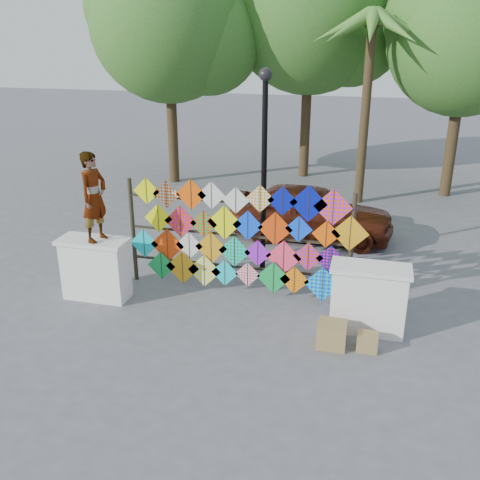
% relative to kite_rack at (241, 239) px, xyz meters
% --- Properties ---
extents(ground, '(80.00, 80.00, 0.00)m').
position_rel_kite_rack_xyz_m(ground, '(-0.10, -0.72, -1.21)').
color(ground, slate).
rests_on(ground, ground).
extents(parapet_left, '(1.40, 0.65, 1.28)m').
position_rel_kite_rack_xyz_m(parapet_left, '(-2.80, -0.92, -0.56)').
color(parapet_left, white).
rests_on(parapet_left, ground).
extents(parapet_right, '(1.40, 0.65, 1.28)m').
position_rel_kite_rack_xyz_m(parapet_right, '(2.60, -0.92, -0.56)').
color(parapet_right, white).
rests_on(parapet_right, ground).
extents(kite_rack, '(4.97, 0.24, 2.42)m').
position_rel_kite_rack_xyz_m(kite_rack, '(0.00, 0.00, 0.00)').
color(kite_rack, '#2B2418').
rests_on(kite_rack, ground).
extents(tree_west, '(5.85, 5.20, 8.01)m').
position_rel_kite_rack_xyz_m(tree_west, '(-4.50, 8.31, 4.17)').
color(tree_west, '#48371F').
rests_on(tree_west, ground).
extents(tree_mid, '(6.30, 5.60, 8.61)m').
position_rel_kite_rack_xyz_m(tree_mid, '(0.01, 10.31, 4.56)').
color(tree_mid, '#48371F').
rests_on(tree_mid, ground).
extents(tree_east, '(5.40, 4.80, 7.42)m').
position_rel_kite_rack_xyz_m(tree_east, '(4.99, 8.81, 3.77)').
color(tree_east, '#48371F').
rests_on(tree_east, ground).
extents(palm_tree, '(3.62, 3.62, 5.83)m').
position_rel_kite_rack_xyz_m(palm_tree, '(2.10, 7.28, 3.74)').
color(palm_tree, '#48371F').
rests_on(palm_tree, ground).
extents(vendor_woman, '(0.54, 0.71, 1.76)m').
position_rel_kite_rack_xyz_m(vendor_woman, '(-2.67, -0.92, 0.95)').
color(vendor_woman, '#99999E').
rests_on(vendor_woman, parapet_left).
extents(sedan, '(4.28, 1.79, 1.45)m').
position_rel_kite_rack_xyz_m(sedan, '(1.00, 3.60, -0.49)').
color(sedan, '#4D1B0D').
rests_on(sedan, ground).
extents(lamppost, '(0.28, 0.28, 4.46)m').
position_rel_kite_rack_xyz_m(lamppost, '(0.20, 1.28, 1.48)').
color(lamppost, black).
rests_on(lamppost, ground).
extents(cardboard_box_near, '(0.50, 0.44, 0.44)m').
position_rel_kite_rack_xyz_m(cardboard_box_near, '(2.04, -1.60, -0.99)').
color(cardboard_box_near, '#9B814B').
rests_on(cardboard_box_near, ground).
extents(cardboard_box_far, '(0.35, 0.33, 0.30)m').
position_rel_kite_rack_xyz_m(cardboard_box_far, '(2.64, -1.58, -1.07)').
color(cardboard_box_far, '#9B814B').
rests_on(cardboard_box_far, ground).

